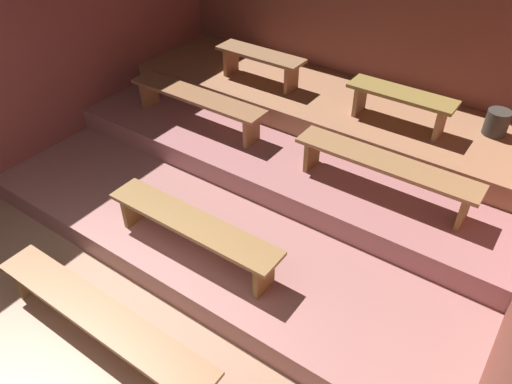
{
  "coord_description": "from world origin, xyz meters",
  "views": [
    {
      "loc": [
        2.43,
        -0.75,
        3.61
      ],
      "look_at": [
        0.22,
        2.39,
        0.58
      ],
      "focal_mm": 34.74,
      "sensor_mm": 36.0,
      "label": 1
    }
  ],
  "objects": [
    {
      "name": "platform_lower",
      "position": [
        0.0,
        3.08,
        0.13
      ],
      "size": [
        5.26,
        3.79,
        0.25
      ],
      "primitive_type": "cube",
      "color": "#9E6763",
      "rests_on": "ground"
    },
    {
      "name": "platform_middle",
      "position": [
        0.0,
        3.78,
        0.38
      ],
      "size": [
        5.26,
        2.4,
        0.25
      ],
      "primitive_type": "cube",
      "color": "#9C6262",
      "rests_on": "platform_lower"
    },
    {
      "name": "bench_middle_left",
      "position": [
        -1.2,
        3.18,
        0.83
      ],
      "size": [
        1.85,
        0.34,
        0.39
      ],
      "color": "#916342",
      "rests_on": "platform_middle"
    },
    {
      "name": "bench_floor_center",
      "position": [
        -0.04,
        0.58,
        0.32
      ],
      "size": [
        2.27,
        0.34,
        0.39
      ],
      "color": "#906644",
      "rests_on": "ground"
    },
    {
      "name": "wall_left",
      "position": [
        -2.66,
        2.49,
        1.31
      ],
      "size": [
        0.06,
        5.78,
        2.63
      ],
      "primitive_type": "cube",
      "color": "brown",
      "rests_on": "ground"
    },
    {
      "name": "ground",
      "position": [
        0.0,
        2.49,
        -0.04
      ],
      "size": [
        6.06,
        5.78,
        0.08
      ],
      "primitive_type": "cube",
      "color": "#956E56"
    },
    {
      "name": "wall_back",
      "position": [
        0.0,
        5.01,
        1.31
      ],
      "size": [
        6.06,
        0.06,
        2.63
      ],
      "primitive_type": "cube",
      "color": "brown",
      "rests_on": "ground"
    },
    {
      "name": "bench_upper_left",
      "position": [
        -0.93,
        4.12,
        1.06
      ],
      "size": [
        1.18,
        0.34,
        0.39
      ],
      "color": "#8C6342",
      "rests_on": "platform_upper"
    },
    {
      "name": "bench_upper_right",
      "position": [
        0.93,
        4.12,
        1.06
      ],
      "size": [
        1.18,
        0.34,
        0.39
      ],
      "color": "olive",
      "rests_on": "platform_upper"
    },
    {
      "name": "pail_upper",
      "position": [
        1.88,
        4.53,
        0.9
      ],
      "size": [
        0.25,
        0.25,
        0.28
      ],
      "primitive_type": "cylinder",
      "color": "#332D28",
      "rests_on": "platform_upper"
    },
    {
      "name": "bench_lower_center",
      "position": [
        0.04,
        1.64,
        0.57
      ],
      "size": [
        1.81,
        0.34,
        0.39
      ],
      "color": "olive",
      "rests_on": "platform_lower"
    },
    {
      "name": "platform_upper",
      "position": [
        0.0,
        4.29,
        0.64
      ],
      "size": [
        5.26,
        1.37,
        0.25
      ],
      "primitive_type": "cube",
      "color": "#9C6A4B",
      "rests_on": "platform_middle"
    },
    {
      "name": "bench_middle_right",
      "position": [
        1.2,
        3.18,
        0.83
      ],
      "size": [
        1.85,
        0.34,
        0.39
      ],
      "color": "olive",
      "rests_on": "platform_middle"
    }
  ]
}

